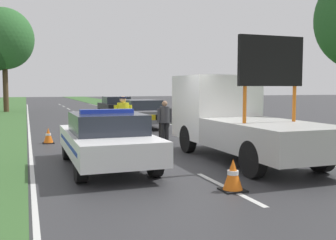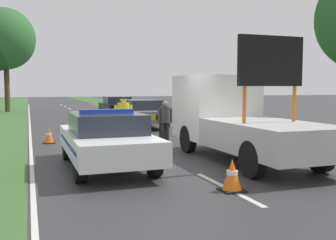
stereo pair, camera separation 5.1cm
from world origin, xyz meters
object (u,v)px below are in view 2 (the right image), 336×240
(police_officer, at_px, (123,117))
(traffic_cone_near_police, at_px, (49,136))
(queued_car_suv_grey, at_px, (142,113))
(traffic_cone_near_truck, at_px, (79,140))
(traffic_cone_centre_front, at_px, (232,175))
(pedestrian_civilian, at_px, (165,119))
(road_barrier, at_px, (133,120))
(roadside_tree_near_right, at_px, (5,39))
(work_truck, at_px, (234,117))
(police_car, at_px, (106,139))
(traffic_cone_behind_barrier, at_px, (146,132))
(queued_car_sedan_black, at_px, (117,107))
(traffic_cone_lane_edge, at_px, (78,133))

(police_officer, height_order, traffic_cone_near_police, police_officer)
(queued_car_suv_grey, bearing_deg, traffic_cone_near_truck, 57.71)
(traffic_cone_near_police, xyz_separation_m, traffic_cone_centre_front, (3.07, -8.17, 0.03))
(traffic_cone_near_truck, bearing_deg, pedestrian_civilian, 2.02)
(road_barrier, distance_m, traffic_cone_centre_front, 7.08)
(traffic_cone_near_truck, relative_size, roadside_tree_near_right, 0.07)
(traffic_cone_centre_front, bearing_deg, traffic_cone_near_police, 110.63)
(queued_car_suv_grey, bearing_deg, work_truck, 90.96)
(work_truck, relative_size, police_officer, 3.44)
(police_car, relative_size, pedestrian_civilian, 3.03)
(pedestrian_civilian, relative_size, traffic_cone_behind_barrier, 2.27)
(police_officer, bearing_deg, pedestrian_civilian, 157.87)
(road_barrier, xyz_separation_m, queued_car_sedan_black, (2.00, 11.99, -0.10))
(work_truck, distance_m, traffic_cone_near_truck, 5.19)
(work_truck, height_order, pedestrian_civilian, work_truck)
(traffic_cone_near_truck, distance_m, queued_car_suv_grey, 7.39)
(traffic_cone_near_police, bearing_deg, traffic_cone_centre_front, -69.37)
(traffic_cone_near_police, xyz_separation_m, queued_car_suv_grey, (4.82, 4.48, 0.46))
(police_car, distance_m, queued_car_suv_grey, 10.20)
(road_barrier, relative_size, traffic_cone_behind_barrier, 3.80)
(traffic_cone_near_police, bearing_deg, work_truck, -44.03)
(traffic_cone_centre_front, relative_size, traffic_cone_behind_barrier, 0.92)
(pedestrian_civilian, xyz_separation_m, queued_car_suv_grey, (0.88, 6.13, -0.17))
(traffic_cone_near_police, distance_m, traffic_cone_centre_front, 8.72)
(traffic_cone_centre_front, bearing_deg, road_barrier, 91.56)
(work_truck, height_order, queued_car_sedan_black, work_truck)
(traffic_cone_centre_front, distance_m, traffic_cone_near_truck, 6.78)
(police_officer, height_order, queued_car_suv_grey, police_officer)
(traffic_cone_near_truck, bearing_deg, police_officer, -3.55)
(road_barrier, bearing_deg, traffic_cone_near_truck, -157.10)
(traffic_cone_behind_barrier, bearing_deg, queued_car_suv_grey, 75.77)
(work_truck, bearing_deg, road_barrier, -57.07)
(road_barrier, distance_m, traffic_cone_lane_edge, 2.21)
(queued_car_suv_grey, bearing_deg, road_barrier, 70.88)
(roadside_tree_near_right, bearing_deg, traffic_cone_behind_barrier, -74.63)
(queued_car_suv_grey, bearing_deg, police_car, 69.01)
(police_car, height_order, traffic_cone_near_truck, police_car)
(traffic_cone_lane_edge, xyz_separation_m, roadside_tree_near_right, (-3.36, 20.46, 5.69))
(traffic_cone_centre_front, bearing_deg, queued_car_sedan_black, 84.57)
(road_barrier, distance_m, roadside_tree_near_right, 22.80)
(traffic_cone_near_police, distance_m, roadside_tree_near_right, 21.39)
(traffic_cone_behind_barrier, distance_m, roadside_tree_near_right, 22.68)
(road_barrier, distance_m, traffic_cone_behind_barrier, 0.90)
(road_barrier, relative_size, traffic_cone_centre_front, 4.11)
(road_barrier, bearing_deg, traffic_cone_centre_front, -83.35)
(police_officer, xyz_separation_m, traffic_cone_centre_front, (0.71, -6.32, -0.72))
(pedestrian_civilian, distance_m, traffic_cone_near_police, 4.32)
(police_car, height_order, police_officer, police_officer)
(traffic_cone_behind_barrier, xyz_separation_m, queued_car_sedan_black, (1.38, 11.58, 0.41))
(traffic_cone_near_police, bearing_deg, police_officer, -37.99)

